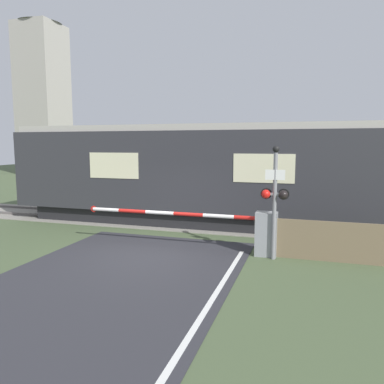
{
  "coord_description": "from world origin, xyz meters",
  "views": [
    {
      "loc": [
        4.27,
        -9.62,
        3.15
      ],
      "look_at": [
        0.83,
        1.47,
        1.66
      ],
      "focal_mm": 35.0,
      "sensor_mm": 36.0,
      "label": 1
    }
  ],
  "objects": [
    {
      "name": "crossing_barrier",
      "position": [
        2.74,
        0.87,
        0.7
      ],
      "size": [
        5.95,
        0.44,
        1.25
      ],
      "color": "gray",
      "rests_on": "ground_plane"
    },
    {
      "name": "train",
      "position": [
        2.86,
        4.42,
        1.98
      ],
      "size": [
        20.42,
        2.8,
        3.88
      ],
      "color": "black",
      "rests_on": "ground_plane"
    },
    {
      "name": "roadside_fence",
      "position": [
        5.33,
        0.83,
        0.55
      ],
      "size": [
        4.35,
        0.06,
        1.1
      ],
      "color": "#726047",
      "rests_on": "ground_plane"
    },
    {
      "name": "signal_post",
      "position": [
        3.44,
        0.58,
        1.77
      ],
      "size": [
        0.76,
        0.26,
        3.11
      ],
      "color": "gray",
      "rests_on": "ground_plane"
    },
    {
      "name": "distant_building",
      "position": [
        -22.84,
        24.47,
        8.23
      ],
      "size": [
        4.59,
        4.59,
        16.3
      ],
      "color": "#9E998E",
      "rests_on": "ground_plane"
    },
    {
      "name": "ground_plane",
      "position": [
        0.0,
        0.0,
        0.0
      ],
      "size": [
        80.0,
        80.0,
        0.0
      ],
      "primitive_type": "plane",
      "color": "#475638"
    },
    {
      "name": "track_bed",
      "position": [
        0.0,
        4.42,
        0.02
      ],
      "size": [
        36.0,
        3.2,
        0.13
      ],
      "color": "gray",
      "rests_on": "ground_plane"
    }
  ]
}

